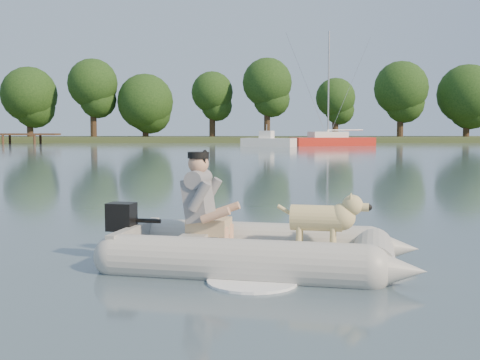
{
  "coord_description": "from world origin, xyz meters",
  "views": [
    {
      "loc": [
        0.06,
        -6.46,
        1.44
      ],
      "look_at": [
        0.14,
        1.7,
        0.75
      ],
      "focal_mm": 45.0,
      "sensor_mm": 36.0,
      "label": 1
    }
  ],
  "objects_px": {
    "motorboat": "(269,136)",
    "sailboat": "(332,141)",
    "man": "(200,197)",
    "dinghy": "(259,215)",
    "dog": "(316,223)"
  },
  "relations": [
    {
      "from": "motorboat",
      "to": "sailboat",
      "type": "xyz_separation_m",
      "value": [
        5.65,
        2.47,
        -0.43
      ]
    },
    {
      "from": "man",
      "to": "motorboat",
      "type": "height_order",
      "value": "motorboat"
    },
    {
      "from": "motorboat",
      "to": "dinghy",
      "type": "bearing_deg",
      "value": -68.42
    },
    {
      "from": "man",
      "to": "dog",
      "type": "distance_m",
      "value": 1.27
    },
    {
      "from": "dinghy",
      "to": "sailboat",
      "type": "xyz_separation_m",
      "value": [
        8.24,
        46.01,
        -0.11
      ]
    },
    {
      "from": "man",
      "to": "motorboat",
      "type": "bearing_deg",
      "value": 98.91
    },
    {
      "from": "dog",
      "to": "dinghy",
      "type": "bearing_deg",
      "value": -175.43
    },
    {
      "from": "dinghy",
      "to": "motorboat",
      "type": "relative_size",
      "value": 0.98
    },
    {
      "from": "dinghy",
      "to": "sailboat",
      "type": "height_order",
      "value": "sailboat"
    },
    {
      "from": "dinghy",
      "to": "dog",
      "type": "distance_m",
      "value": 0.6
    },
    {
      "from": "dinghy",
      "to": "dog",
      "type": "relative_size",
      "value": 5.14
    },
    {
      "from": "sailboat",
      "to": "dinghy",
      "type": "bearing_deg",
      "value": -116.48
    },
    {
      "from": "man",
      "to": "dog",
      "type": "relative_size",
      "value": 1.16
    },
    {
      "from": "motorboat",
      "to": "dog",
      "type": "bearing_deg",
      "value": -67.64
    },
    {
      "from": "sailboat",
      "to": "dog",
      "type": "bearing_deg",
      "value": -115.74
    }
  ]
}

